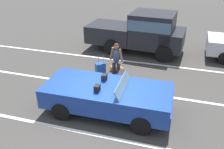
# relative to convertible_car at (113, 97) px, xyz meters

# --- Properties ---
(ground_plane) EXTENTS (80.00, 80.00, 0.00)m
(ground_plane) POSITION_rel_convertible_car_xyz_m (-0.21, -0.00, -0.59)
(ground_plane) COLOR #383533
(lot_line_near) EXTENTS (18.00, 0.12, 0.01)m
(lot_line_near) POSITION_rel_convertible_car_xyz_m (-0.21, -1.25, -0.59)
(lot_line_near) COLOR silver
(lot_line_near) RESTS_ON ground_plane
(lot_line_mid) EXTENTS (18.00, 0.12, 0.01)m
(lot_line_mid) POSITION_rel_convertible_car_xyz_m (-0.21, 1.45, -0.59)
(lot_line_mid) COLOR silver
(lot_line_mid) RESTS_ON ground_plane
(lot_line_far) EXTENTS (18.00, 0.12, 0.01)m
(lot_line_far) POSITION_rel_convertible_car_xyz_m (-0.21, 4.15, -0.59)
(lot_line_far) COLOR silver
(lot_line_far) RESTS_ON ground_plane
(convertible_car) EXTENTS (4.17, 1.89, 1.24)m
(convertible_car) POSITION_rel_convertible_car_xyz_m (0.00, 0.00, 0.00)
(convertible_car) COLOR navy
(convertible_car) RESTS_ON ground_plane
(suitcase_large_black) EXTENTS (0.31, 0.49, 0.74)m
(suitcase_large_black) POSITION_rel_convertible_car_xyz_m (-0.08, 1.50, -0.22)
(suitcase_large_black) COLOR black
(suitcase_large_black) RESTS_ON ground_plane
(suitcase_medium_bright) EXTENTS (0.45, 0.45, 0.99)m
(suitcase_medium_bright) POSITION_rel_convertible_car_xyz_m (-1.23, 2.27, -0.28)
(suitcase_medium_bright) COLOR #1E479E
(suitcase_medium_bright) RESTS_ON ground_plane
(suitcase_small_carryon) EXTENTS (0.26, 0.36, 0.50)m
(suitcase_small_carryon) POSITION_rel_convertible_car_xyz_m (-0.75, 1.54, -0.34)
(suitcase_small_carryon) COLOR black
(suitcase_small_carryon) RESTS_ON ground_plane
(duffel_bag) EXTENTS (0.65, 0.39, 0.34)m
(duffel_bag) POSITION_rel_convertible_car_xyz_m (-0.71, 2.93, -0.43)
(duffel_bag) COLOR orange
(duffel_bag) RESTS_ON ground_plane
(traveler_person) EXTENTS (0.61, 0.29, 1.65)m
(traveler_person) POSITION_rel_convertible_car_xyz_m (-0.48, 2.08, 0.34)
(traveler_person) COLOR #1E2338
(traveler_person) RESTS_ON ground_plane
(parked_pickup_truck_near) EXTENTS (5.12, 2.33, 2.10)m
(parked_pickup_truck_near) POSITION_rel_convertible_car_xyz_m (-0.05, 5.60, 0.52)
(parked_pickup_truck_near) COLOR black
(parked_pickup_truck_near) RESTS_ON ground_plane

